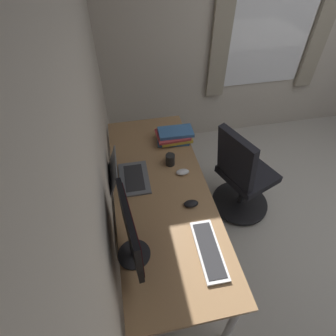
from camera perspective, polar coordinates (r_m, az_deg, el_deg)
wall_back at (r=1.37m, az=-16.23°, el=-3.59°), size 4.41×0.10×2.60m
wall_right at (r=3.63m, az=24.24°, el=25.61°), size 0.10×4.82×2.60m
window_panel at (r=3.47m, az=20.52°, el=24.48°), size 0.02×0.91×1.11m
curtain_near at (r=3.76m, az=29.06°, el=23.46°), size 0.05×0.20×1.27m
curtain_far at (r=3.20m, az=10.87°, el=24.68°), size 0.05×0.20×1.27m
desk at (r=2.11m, az=-1.34°, el=-5.81°), size 1.85×0.70×0.73m
drawer_pedestal at (r=2.23m, az=-0.70°, el=-15.79°), size 0.40×0.51×0.69m
monitor_primary at (r=1.55m, az=-7.72°, el=-12.94°), size 0.46×0.20×0.45m
laptop_leftmost at (r=2.11m, az=-8.74°, el=-1.54°), size 0.35×0.31×0.21m
keyboard_main at (r=1.78m, az=8.44°, el=-16.44°), size 0.42×0.15×0.02m
mouse_main at (r=1.96m, az=4.78°, el=-7.36°), size 0.06×0.10×0.03m
mouse_spare at (r=2.16m, az=3.05°, el=-0.83°), size 0.06×0.10×0.03m
book_stack_near at (r=2.43m, az=1.34°, el=6.64°), size 0.22×0.32×0.11m
coffee_mug at (r=2.21m, az=0.45°, el=1.79°), size 0.11×0.07×0.10m
office_chair at (r=2.60m, az=14.99°, el=-1.86°), size 0.56×0.61×0.97m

